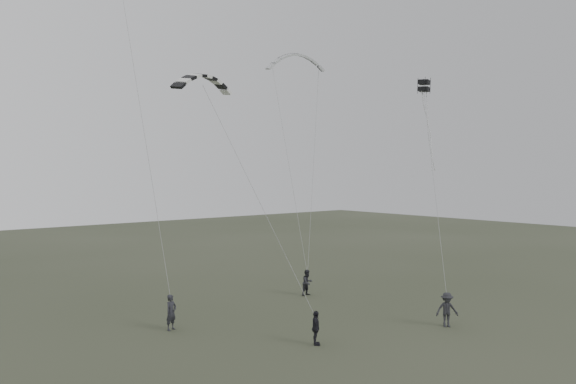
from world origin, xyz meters
TOP-DOWN VIEW (x-y plane):
  - ground at (0.00, 0.00)m, footprint 140.00×140.00m
  - flyer_left at (-6.13, 7.25)m, footprint 0.81×0.67m
  - flyer_right at (5.19, 8.88)m, footprint 0.92×0.74m
  - flyer_center at (-1.93, 0.31)m, footprint 0.93×1.04m
  - flyer_far at (5.82, -1.91)m, footprint 1.40×1.31m
  - kite_pale_large at (8.06, 13.46)m, footprint 4.72×3.38m
  - kite_striped at (-5.62, 4.71)m, footprint 3.30×1.25m
  - kite_box at (8.86, 2.00)m, footprint 0.84×0.86m

SIDE VIEW (x-z plane):
  - ground at x=0.00m, z-range 0.00..0.00m
  - flyer_center at x=-1.93m, z-range 0.00..1.69m
  - flyer_right at x=5.19m, z-range 0.00..1.78m
  - flyer_far at x=5.82m, z-range 0.00..1.90m
  - flyer_left at x=-6.13m, z-range 0.00..1.92m
  - kite_striped at x=-5.62m, z-range 12.67..14.04m
  - kite_box at x=8.86m, z-range 13.58..14.33m
  - kite_pale_large at x=8.06m, z-range 16.62..18.63m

